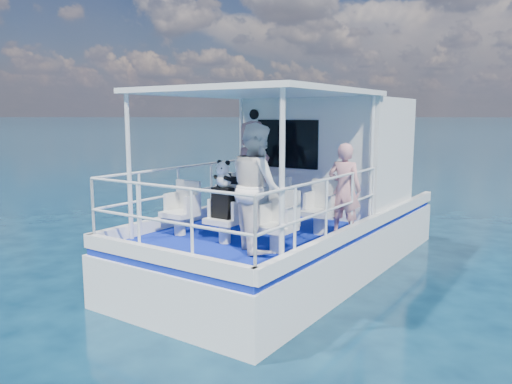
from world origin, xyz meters
TOP-DOWN VIEW (x-y plane):
  - ground at (0.00, 0.00)m, footprint 2000.00×2000.00m
  - hull at (0.00, 1.00)m, footprint 3.00×7.00m
  - deck at (0.00, 1.00)m, footprint 2.90×6.90m
  - cabin at (0.00, 2.30)m, footprint 2.85×2.00m
  - canopy at (0.00, -0.20)m, footprint 3.00×3.20m
  - canopy_posts at (0.00, -0.25)m, footprint 2.77×2.97m
  - railings at (0.00, -0.58)m, footprint 2.84×3.59m
  - seat_port_fwd at (-0.90, 0.20)m, footprint 0.48×0.46m
  - seat_center_fwd at (0.00, 0.20)m, footprint 0.48×0.46m
  - seat_stbd_fwd at (0.90, 0.20)m, footprint 0.48×0.46m
  - seat_port_aft at (-0.90, -1.10)m, footprint 0.48×0.46m
  - seat_center_aft at (0.00, -1.10)m, footprint 0.48×0.46m
  - seat_stbd_aft at (0.90, -1.10)m, footprint 0.48×0.46m
  - passenger_port_fwd at (-0.70, 0.64)m, footprint 0.80×0.71m
  - passenger_stbd_fwd at (1.25, 0.36)m, footprint 0.56×0.40m
  - passenger_stbd_aft at (0.62, -1.15)m, footprint 1.10×1.07m
  - backpack_port at (-0.89, 0.14)m, footprint 0.33×0.18m
  - backpack_center at (-0.01, -1.12)m, footprint 0.30×0.17m
  - compact_camera at (-0.88, 0.14)m, footprint 0.10×0.06m
  - panda at (-0.01, -1.10)m, footprint 0.26×0.21m

SIDE VIEW (x-z plane):
  - ground at x=0.00m, z-range 0.00..0.00m
  - hull at x=0.00m, z-range -0.80..0.80m
  - deck at x=0.00m, z-range 0.80..0.90m
  - seat_port_fwd at x=-0.90m, z-range 0.90..1.28m
  - seat_center_fwd at x=0.00m, z-range 0.90..1.28m
  - seat_stbd_fwd at x=0.90m, z-range 0.90..1.28m
  - seat_port_aft at x=-0.90m, z-range 0.90..1.28m
  - seat_center_aft at x=0.00m, z-range 0.90..1.28m
  - seat_stbd_aft at x=0.90m, z-range 0.90..1.28m
  - railings at x=0.00m, z-range 0.90..1.90m
  - backpack_port at x=-0.89m, z-range 1.28..1.71m
  - backpack_center at x=-0.01m, z-range 1.28..1.74m
  - passenger_stbd_fwd at x=1.25m, z-range 0.90..2.36m
  - compact_camera at x=-0.88m, z-range 1.71..1.77m
  - passenger_stbd_aft at x=0.62m, z-range 0.90..2.68m
  - passenger_port_fwd at x=-0.70m, z-range 0.90..2.69m
  - panda at x=-0.01m, z-range 1.74..2.13m
  - cabin at x=0.00m, z-range 0.90..3.10m
  - canopy_posts at x=0.00m, z-range 0.90..3.10m
  - canopy at x=0.00m, z-range 3.10..3.18m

